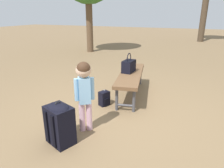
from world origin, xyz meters
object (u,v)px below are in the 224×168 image
Objects in this scene: park_bench at (131,76)px; backpack_small at (104,97)px; handbag at (129,66)px; backpack_large at (60,123)px; child_standing at (84,86)px.

park_bench is 0.72m from backpack_small.
handbag reaches higher than backpack_large.
park_bench is 1.47m from child_standing.
handbag is at bearing 176.04° from child_standing.
child_standing is (1.50, -0.10, 0.07)m from handbag.
backpack_small is at bearing -17.25° from handbag.
child_standing is at bearing 159.44° from backpack_large.
handbag is 0.83m from backpack_small.
backpack_large reaches higher than backpack_small.
backpack_large is (1.87, -0.24, -0.30)m from handbag.
park_bench is 5.68× the size of backpack_small.
park_bench is 1.71× the size of child_standing.
park_bench is 1.84m from backpack_large.
park_bench is 4.48× the size of handbag.
child_standing is 1.72× the size of backpack_large.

